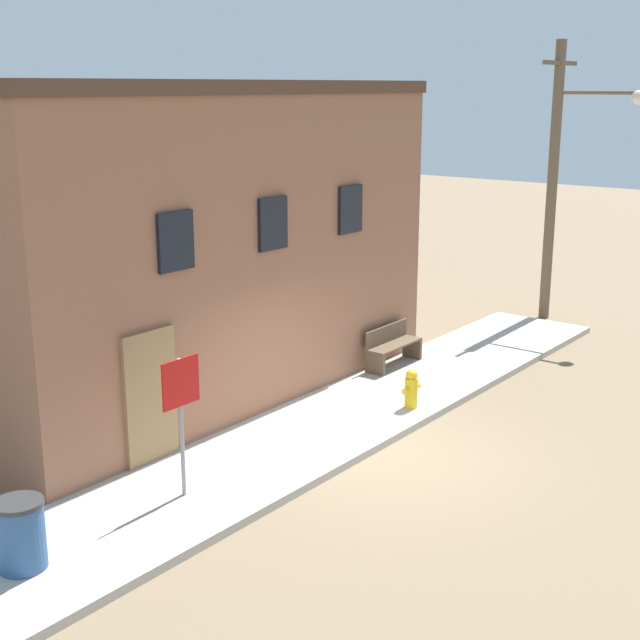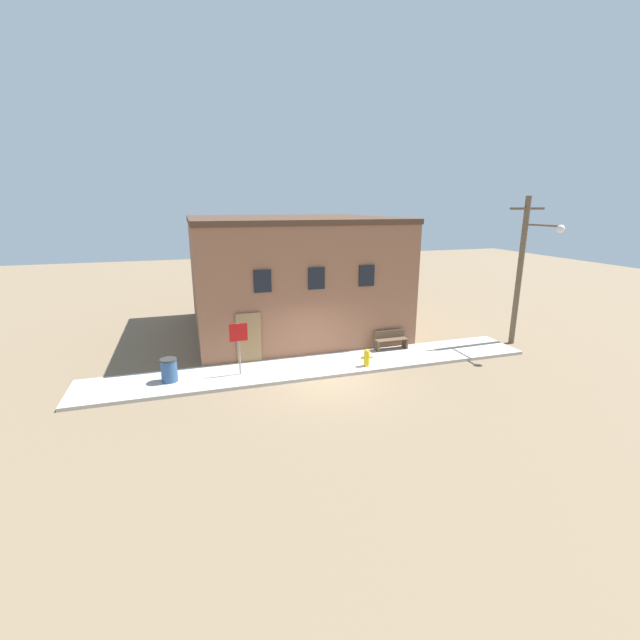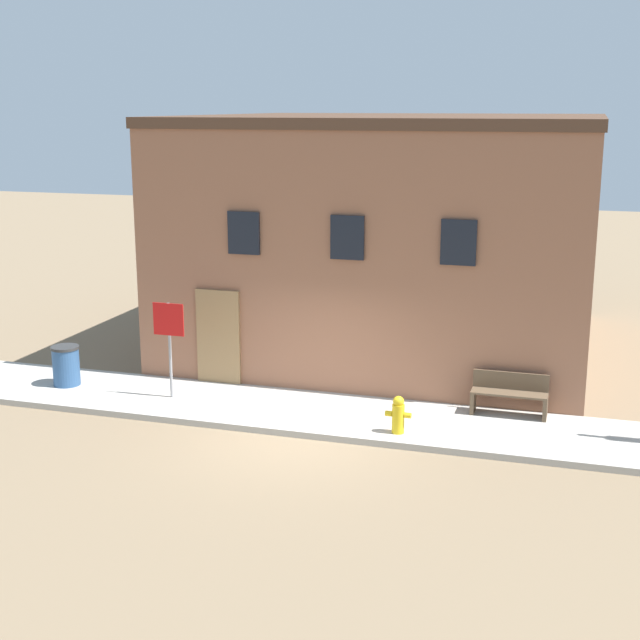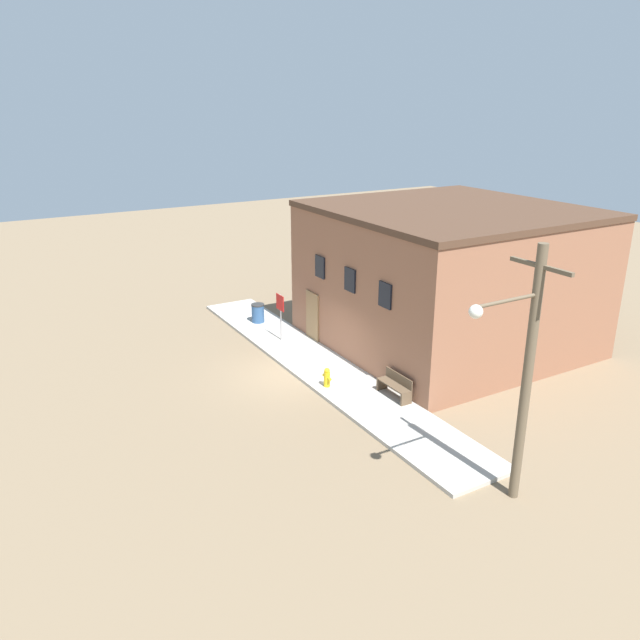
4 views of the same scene
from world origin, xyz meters
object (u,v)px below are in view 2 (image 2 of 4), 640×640
Objects in this scene: fire_hydrant at (367,358)px; utility_pole at (523,267)px; bench at (391,340)px; trash_bin at (169,370)px; stop_sign at (239,339)px.

fire_hydrant is 0.11× the size of utility_pole.
trash_bin is at bearing -174.69° from bench.
stop_sign reaches higher than trash_bin.
stop_sign reaches higher than bench.
utility_pole is (15.46, 0.07, 3.13)m from trash_bin.
trash_bin is at bearing 177.58° from stop_sign.
bench is 9.43m from trash_bin.
fire_hydrant is 2.49m from bench.
stop_sign is 2.74m from trash_bin.
fire_hydrant is 0.82× the size of trash_bin.
bench is 0.22× the size of utility_pole.
trash_bin is (-2.56, 0.11, -0.97)m from stop_sign.
stop_sign is at bearing -171.83° from bench.
bench is 6.89m from utility_pole.
bench is at bearing 8.17° from stop_sign.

